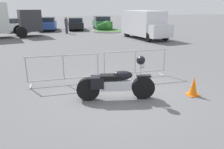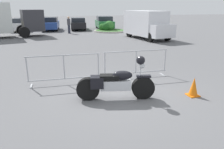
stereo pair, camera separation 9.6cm
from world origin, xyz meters
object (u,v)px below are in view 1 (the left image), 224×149
Objects in this scene: crowd_barrier_near at (64,69)px; delivery_van at (144,24)px; parked_car_blue at (48,24)px; pedestrian at (66,24)px; parked_car_silver at (18,25)px; parked_car_green at (102,23)px; crowd_barrier_far at (135,63)px; traffic_cone at (193,87)px; motorcycle at (116,83)px; parked_car_black at (76,24)px.

delivery_van is at bearing 52.28° from crowd_barrier_near.
pedestrian is at bearing -148.54° from parked_car_blue.
delivery_van reaches higher than parked_car_silver.
parked_car_green reaches higher than parked_car_silver.
traffic_cone is at bearing -64.96° from crowd_barrier_far.
pedestrian is (-4.59, -3.43, 0.14)m from parked_car_green.
motorcycle reaches higher than crowd_barrier_near.
parked_car_blue reaches higher than parked_car_black.
parked_car_silver is at bearing 115.16° from motorcycle.
traffic_cone is (2.39, -0.43, -0.21)m from motorcycle.
delivery_van is 1.23× the size of parked_car_black.
crowd_barrier_far is at bearing -174.77° from parked_car_black.
crowd_barrier_far is at bearing -156.57° from parked_car_silver.
traffic_cone is (-2.48, -21.12, -0.49)m from parked_car_green.
crowd_barrier_near is 19.21m from parked_car_black.
motorcycle is 0.44× the size of delivery_van.
delivery_van reaches higher than pedestrian.
parked_car_green is at bearing -11.52° from pedestrian.
parked_car_green reaches higher than parked_car_blue.
parked_car_silver is at bearing 92.82° from parked_car_green.
crowd_barrier_far is 18.97m from parked_car_black.
motorcycle is 0.90× the size of crowd_barrier_near.
crowd_barrier_far is 0.56× the size of parked_car_blue.
motorcycle is 21.77m from parked_car_silver.
crowd_barrier_far is 0.60× the size of parked_car_black.
delivery_van is 1.12× the size of parked_car_green.
delivery_van reaches higher than crowd_barrier_near.
parked_car_blue is at bearing -148.90° from delivery_van.
crowd_barrier_near is at bearing 140.14° from motorcycle.
crowd_barrier_near is 1.00× the size of crowd_barrier_far.
delivery_van is 9.13m from parked_car_green.
crowd_barrier_near is at bearing -173.38° from parked_car_blue.
parked_car_black is at bearing 98.11° from motorcycle.
parked_car_silver reaches higher than crowd_barrier_far.
delivery_van reaches higher than traffic_cone.
delivery_van reaches higher than motorcycle.
parked_car_black is 3.18m from parked_car_green.
parked_car_black is (1.69, 20.75, 0.21)m from motorcycle.
delivery_van is (6.31, 11.69, 0.74)m from motorcycle.
parked_car_green is at bearing 89.52° from motorcycle.
parked_car_blue is 2.70× the size of pedestrian.
crowd_barrier_near is at bearing 168.00° from parked_car_green.
motorcycle is 17.27m from pedestrian.
motorcycle is 21.08m from parked_car_blue.
parked_car_blue is (-1.49, 21.02, 0.25)m from motorcycle.
pedestrian is (1.64, 15.49, 0.36)m from crowd_barrier_near.
delivery_van is 1.22× the size of parked_car_silver.
crowd_barrier_near is 4.33× the size of traffic_cone.
motorcycle is 0.90× the size of crowd_barrier_far.
crowd_barrier_far is at bearing -165.35° from parked_car_blue.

